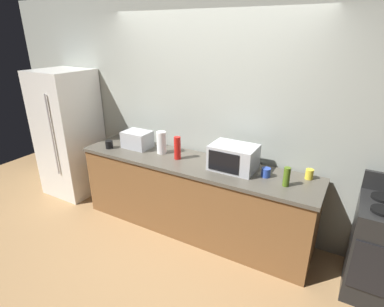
{
  "coord_description": "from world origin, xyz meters",
  "views": [
    {
      "loc": [
        1.56,
        -2.34,
        2.28
      ],
      "look_at": [
        0.0,
        0.4,
        1.0
      ],
      "focal_mm": 28.28,
      "sensor_mm": 36.0,
      "label": 1
    }
  ],
  "objects_px": {
    "refrigerator": "(69,134)",
    "bottle_hot_sauce": "(177,148)",
    "paper_towel_roll": "(161,142)",
    "mug_yellow": "(309,174)",
    "toaster_oven": "(137,139)",
    "microwave": "(233,157)",
    "mug_black": "(109,144)",
    "mug_blue": "(266,172)",
    "bottle_olive_oil": "(287,177)"
  },
  "relations": [
    {
      "from": "microwave",
      "to": "mug_black",
      "type": "xyz_separation_m",
      "value": [
        -1.6,
        -0.19,
        -0.09
      ]
    },
    {
      "from": "microwave",
      "to": "paper_towel_roll",
      "type": "height_order",
      "value": "same"
    },
    {
      "from": "refrigerator",
      "to": "mug_yellow",
      "type": "bearing_deg",
      "value": 3.6
    },
    {
      "from": "refrigerator",
      "to": "mug_black",
      "type": "bearing_deg",
      "value": -8.86
    },
    {
      "from": "toaster_oven",
      "to": "bottle_hot_sauce",
      "type": "bearing_deg",
      "value": -5.99
    },
    {
      "from": "bottle_hot_sauce",
      "to": "mug_yellow",
      "type": "relative_size",
      "value": 2.58
    },
    {
      "from": "refrigerator",
      "to": "bottle_hot_sauce",
      "type": "height_order",
      "value": "refrigerator"
    },
    {
      "from": "paper_towel_roll",
      "to": "mug_black",
      "type": "bearing_deg",
      "value": -163.82
    },
    {
      "from": "mug_black",
      "to": "bottle_olive_oil",
      "type": "bearing_deg",
      "value": 2.29
    },
    {
      "from": "mug_yellow",
      "to": "mug_blue",
      "type": "height_order",
      "value": "mug_yellow"
    },
    {
      "from": "paper_towel_roll",
      "to": "mug_black",
      "type": "relative_size",
      "value": 2.75
    },
    {
      "from": "refrigerator",
      "to": "microwave",
      "type": "height_order",
      "value": "refrigerator"
    },
    {
      "from": "toaster_oven",
      "to": "mug_yellow",
      "type": "distance_m",
      "value": 2.07
    },
    {
      "from": "refrigerator",
      "to": "bottle_olive_oil",
      "type": "distance_m",
      "value": 3.12
    },
    {
      "from": "paper_towel_roll",
      "to": "bottle_olive_oil",
      "type": "bearing_deg",
      "value": -4.05
    },
    {
      "from": "microwave",
      "to": "bottle_olive_oil",
      "type": "xyz_separation_m",
      "value": [
        0.59,
        -0.11,
        -0.04
      ]
    },
    {
      "from": "microwave",
      "to": "mug_blue",
      "type": "bearing_deg",
      "value": -0.9
    },
    {
      "from": "toaster_oven",
      "to": "mug_black",
      "type": "height_order",
      "value": "toaster_oven"
    },
    {
      "from": "mug_blue",
      "to": "mug_black",
      "type": "bearing_deg",
      "value": -174.56
    },
    {
      "from": "microwave",
      "to": "bottle_hot_sauce",
      "type": "distance_m",
      "value": 0.67
    },
    {
      "from": "microwave",
      "to": "bottle_hot_sauce",
      "type": "height_order",
      "value": "microwave"
    },
    {
      "from": "bottle_olive_oil",
      "to": "toaster_oven",
      "type": "bearing_deg",
      "value": 176.46
    },
    {
      "from": "paper_towel_roll",
      "to": "mug_yellow",
      "type": "xyz_separation_m",
      "value": [
        1.68,
        0.16,
        -0.08
      ]
    },
    {
      "from": "mug_yellow",
      "to": "mug_black",
      "type": "relative_size",
      "value": 1.05
    },
    {
      "from": "refrigerator",
      "to": "bottle_olive_oil",
      "type": "height_order",
      "value": "refrigerator"
    },
    {
      "from": "paper_towel_roll",
      "to": "bottle_hot_sauce",
      "type": "height_order",
      "value": "paper_towel_roll"
    },
    {
      "from": "mug_blue",
      "to": "mug_yellow",
      "type": "bearing_deg",
      "value": 22.77
    },
    {
      "from": "paper_towel_roll",
      "to": "mug_yellow",
      "type": "relative_size",
      "value": 2.62
    },
    {
      "from": "paper_towel_roll",
      "to": "mug_yellow",
      "type": "height_order",
      "value": "paper_towel_roll"
    },
    {
      "from": "refrigerator",
      "to": "bottle_hot_sauce",
      "type": "bearing_deg",
      "value": -0.22
    },
    {
      "from": "refrigerator",
      "to": "mug_black",
      "type": "relative_size",
      "value": 18.33
    },
    {
      "from": "microwave",
      "to": "paper_towel_roll",
      "type": "xyz_separation_m",
      "value": [
        -0.93,
        0.0,
        0.0
      ]
    },
    {
      "from": "bottle_olive_oil",
      "to": "mug_blue",
      "type": "xyz_separation_m",
      "value": [
        -0.23,
        0.1,
        -0.05
      ]
    },
    {
      "from": "mug_yellow",
      "to": "mug_black",
      "type": "height_order",
      "value": "mug_yellow"
    },
    {
      "from": "mug_black",
      "to": "microwave",
      "type": "bearing_deg",
      "value": 6.86
    },
    {
      "from": "mug_yellow",
      "to": "toaster_oven",
      "type": "bearing_deg",
      "value": -175.94
    },
    {
      "from": "toaster_oven",
      "to": "refrigerator",
      "type": "bearing_deg",
      "value": -177.17
    },
    {
      "from": "toaster_oven",
      "to": "mug_blue",
      "type": "xyz_separation_m",
      "value": [
        1.67,
        -0.02,
        -0.06
      ]
    },
    {
      "from": "toaster_oven",
      "to": "paper_towel_roll",
      "type": "xyz_separation_m",
      "value": [
        0.38,
        -0.01,
        0.03
      ]
    },
    {
      "from": "refrigerator",
      "to": "toaster_oven",
      "type": "relative_size",
      "value": 5.29
    },
    {
      "from": "bottle_hot_sauce",
      "to": "mug_black",
      "type": "height_order",
      "value": "bottle_hot_sauce"
    },
    {
      "from": "paper_towel_roll",
      "to": "mug_yellow",
      "type": "distance_m",
      "value": 1.69
    },
    {
      "from": "bottle_hot_sauce",
      "to": "mug_blue",
      "type": "distance_m",
      "value": 1.03
    },
    {
      "from": "toaster_oven",
      "to": "mug_blue",
      "type": "distance_m",
      "value": 1.67
    },
    {
      "from": "microwave",
      "to": "bottle_olive_oil",
      "type": "height_order",
      "value": "microwave"
    },
    {
      "from": "refrigerator",
      "to": "mug_black",
      "type": "distance_m",
      "value": 0.94
    },
    {
      "from": "refrigerator",
      "to": "mug_yellow",
      "type": "xyz_separation_m",
      "value": [
        3.28,
        0.21,
        0.05
      ]
    },
    {
      "from": "refrigerator",
      "to": "mug_black",
      "type": "height_order",
      "value": "refrigerator"
    },
    {
      "from": "refrigerator",
      "to": "mug_blue",
      "type": "bearing_deg",
      "value": 0.84
    },
    {
      "from": "bottle_olive_oil",
      "to": "mug_blue",
      "type": "height_order",
      "value": "bottle_olive_oil"
    }
  ]
}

